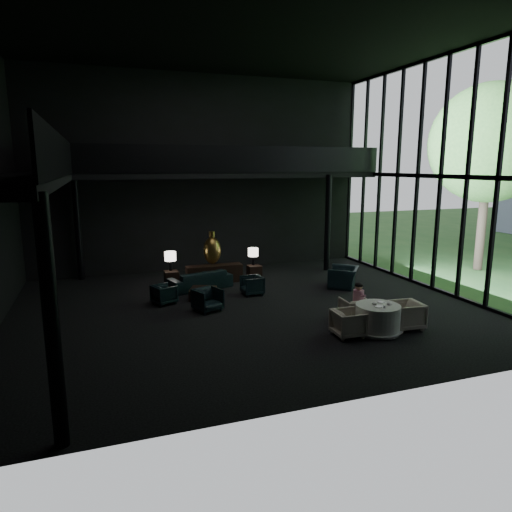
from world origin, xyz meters
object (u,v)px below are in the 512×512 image
object	(u,v)px
bronze_urn	(212,250)
dining_chair_west	(348,322)
lounge_armchair_west	(164,294)
lounge_armchair_east	(252,285)
coffee_table	(203,294)
child	(359,294)
table_lamp_left	(170,257)
dining_table	(377,320)
dining_chair_north	(354,309)
table_lamp_right	(253,253)
window_armchair	(344,273)
sofa	(200,276)
lounge_armchair_south	(208,299)
dining_chair_east	(406,313)
side_table_right	(254,272)
side_table_left	(172,278)
console	(214,274)

from	to	relation	value
bronze_urn	dining_chair_west	world-z (taller)	bronze_urn
bronze_urn	lounge_armchair_west	bearing A→B (deg)	-132.65
dining_chair_west	lounge_armchair_east	bearing A→B (deg)	15.48
coffee_table	child	bearing A→B (deg)	-43.40
bronze_urn	child	size ratio (longest dim) A/B	1.90
bronze_urn	coffee_table	xyz separation A→B (m)	(-0.88, -2.23, -1.03)
table_lamp_left	dining_table	size ratio (longest dim) A/B	0.53
table_lamp_left	dining_table	bearing A→B (deg)	-56.65
table_lamp_left	dining_chair_north	bearing A→B (deg)	-52.92
table_lamp_right	dining_chair_west	size ratio (longest dim) A/B	0.88
bronze_urn	dining_chair_north	size ratio (longest dim) A/B	1.79
dining_table	dining_chair_west	world-z (taller)	dining_chair_west
table_lamp_left	window_armchair	world-z (taller)	table_lamp_left
table_lamp_right	dining_chair_north	size ratio (longest dim) A/B	0.96
bronze_urn	window_armchair	world-z (taller)	bronze_urn
table_lamp_right	lounge_armchair_west	world-z (taller)	table_lamp_right
lounge_armchair_east	dining_table	world-z (taller)	dining_table
table_lamp_left	lounge_armchair_west	bearing A→B (deg)	-103.95
sofa	dining_table	size ratio (longest dim) A/B	1.87
bronze_urn	lounge_armchair_west	distance (m)	3.33
lounge_armchair_south	coffee_table	bearing A→B (deg)	63.08
bronze_urn	dining_chair_east	bearing A→B (deg)	-61.37
side_table_right	child	distance (m)	5.66
lounge_armchair_west	dining_chair_east	xyz separation A→B (m)	(5.88, -4.44, 0.13)
sofa	coffee_table	xyz separation A→B (m)	(-0.18, -1.28, -0.30)
side_table_left	sofa	bearing A→B (deg)	-40.08
table_lamp_right	child	size ratio (longest dim) A/B	1.01
lounge_armchair_east	dining_chair_west	xyz separation A→B (m)	(1.11, -4.54, 0.06)
child	table_lamp_right	bearing A→B (deg)	-77.43
table_lamp_left	dining_chair_north	size ratio (longest dim) A/B	1.01
console	dining_chair_east	distance (m)	7.52
dining_chair_east	bronze_urn	bearing A→B (deg)	-146.72
dining_chair_east	lounge_armchair_west	bearing A→B (deg)	-122.44
side_table_right	sofa	xyz separation A→B (m)	(-2.30, -0.68, 0.21)
table_lamp_right	lounge_armchair_east	xyz separation A→B (m)	(-0.76, -2.12, -0.70)
bronze_urn	dining_chair_north	distance (m)	6.46
console	side_table_left	xyz separation A→B (m)	(-1.60, 0.06, -0.06)
dining_table	lounge_armchair_south	bearing A→B (deg)	139.71
table_lamp_left	coffee_table	size ratio (longest dim) A/B	0.86
side_table_right	table_lamp_right	bearing A→B (deg)	90.00
dining_chair_west	lounge_armchair_south	bearing A→B (deg)	44.05
side_table_right	table_lamp_left	bearing A→B (deg)	176.44
lounge_armchair_west	window_armchair	distance (m)	6.46
lounge_armchair_south	dining_chair_west	bearing A→B (deg)	-68.41
table_lamp_left	side_table_right	xyz separation A→B (m)	(3.20, -0.20, -0.78)
side_table_left	table_lamp_right	world-z (taller)	table_lamp_right
bronze_urn	table_lamp_right	size ratio (longest dim) A/B	1.87
side_table_left	table_lamp_left	bearing A→B (deg)	90.00
console	table_lamp_right	distance (m)	1.74
table_lamp_left	child	bearing A→B (deg)	-51.98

